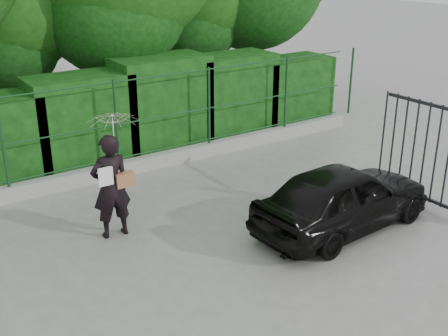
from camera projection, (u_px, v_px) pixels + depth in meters
ground at (220, 275)px, 8.46m from camera, size 80.00×80.00×0.00m
kerb at (102, 173)px, 11.87m from camera, size 14.00×0.25×0.30m
fence at (108, 124)px, 11.60m from camera, size 14.13×0.06×1.80m
hedge at (82, 123)px, 12.34m from camera, size 14.20×1.20×2.26m
woman at (113, 160)px, 9.21m from camera, size 0.91×0.86×2.14m
car at (343, 197)px, 9.67m from camera, size 3.55×1.59×1.18m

